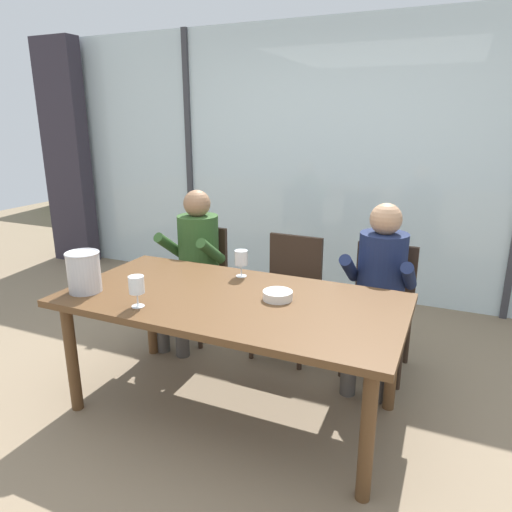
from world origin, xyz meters
TOP-DOWN VIEW (x-y plane):
  - ground at (0.00, 1.00)m, footprint 14.00×14.00m
  - window_glass_panel at (0.00, 2.22)m, footprint 7.15×0.03m
  - window_mullion_left at (-1.61, 2.20)m, footprint 0.06×0.06m
  - hillside_vineyard at (0.00, 5.90)m, footprint 13.15×2.40m
  - curtain_heavy_drape at (-3.23, 2.04)m, footprint 0.56×0.20m
  - dining_table at (0.00, 0.00)m, footprint 1.95×0.98m
  - chair_near_curtain at (-0.76, 0.89)m, footprint 0.46×0.46m
  - chair_left_of_center at (0.04, 0.89)m, footprint 0.45×0.45m
  - chair_center at (0.71, 0.92)m, footprint 0.45×0.45m
  - person_olive_shirt at (-0.72, 0.76)m, footprint 0.47×0.62m
  - person_navy_polo at (0.71, 0.76)m, footprint 0.47×0.62m
  - ice_bucket_primary at (-0.83, -0.27)m, footprint 0.20×0.20m
  - tasting_bowl at (0.26, 0.07)m, footprint 0.17×0.17m
  - wine_glass_by_left_taster at (-0.40, -0.33)m, footprint 0.08×0.08m
  - wine_glass_near_bucket at (-0.10, 0.35)m, footprint 0.08×0.08m

SIDE VIEW (x-z plane):
  - ground at x=0.00m, z-range 0.00..0.00m
  - chair_near_curtain at x=-0.76m, z-range 0.07..0.94m
  - chair_left_of_center at x=0.04m, z-range 0.07..0.94m
  - chair_center at x=0.71m, z-range 0.07..0.94m
  - dining_table at x=0.00m, z-range 0.29..1.03m
  - person_olive_shirt at x=-0.72m, z-range 0.08..1.28m
  - person_navy_polo at x=0.71m, z-range 0.08..1.28m
  - tasting_bowl at x=0.26m, z-range 0.73..0.78m
  - wine_glass_by_left_taster at x=-0.40m, z-range 0.77..0.94m
  - wine_glass_near_bucket at x=-0.10m, z-range 0.77..0.94m
  - ice_bucket_primary at x=-0.83m, z-range 0.74..0.98m
  - hillside_vineyard at x=0.00m, z-range 0.00..1.98m
  - window_glass_panel at x=0.00m, z-range 0.00..2.60m
  - window_mullion_left at x=-1.61m, z-range 0.00..2.60m
  - curtain_heavy_drape at x=-3.23m, z-range 0.00..2.60m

